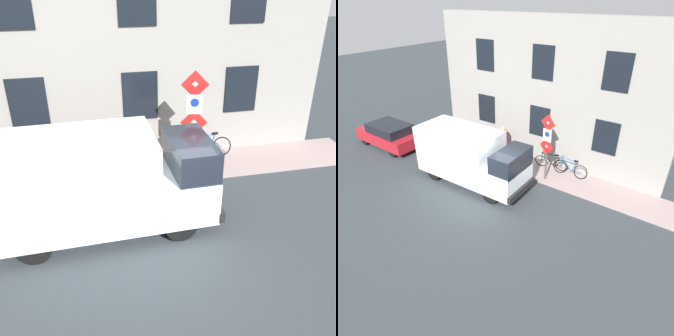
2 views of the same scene
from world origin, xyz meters
The scene contains 9 objects.
ground_plane centered at (0.00, 0.00, 0.00)m, with size 80.00×80.00×0.00m, color #32383D.
sidewalk_slab centered at (3.65, 0.00, 0.07)m, with size 1.80×14.14×0.14m, color gray.
building_facade centered at (4.90, 0.00, 3.50)m, with size 0.75×12.14×7.00m.
sign_post_stacked centered at (2.96, -1.30, 2.13)m, with size 0.19×0.55×3.09m.
delivery_van centered at (1.05, 1.54, 1.33)m, with size 2.14×5.38×2.50m.
parked_hatchback centered at (1.20, 7.90, 0.73)m, with size 1.78×4.02×1.38m.
bicycle_blue centered at (4.00, -2.09, 0.51)m, with size 0.46×1.72×0.89m.
bicycle_black centered at (4.00, -1.08, 0.51)m, with size 0.51×1.72×0.89m.
pedestrian centered at (3.70, 1.63, 1.07)m, with size 0.39×0.47×1.72m.
Camera 2 is at (-7.80, -6.78, 7.65)m, focal length 32.02 mm.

